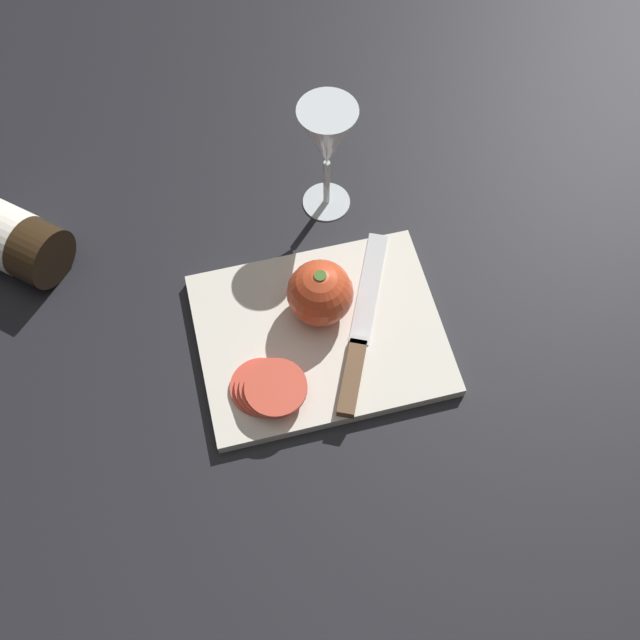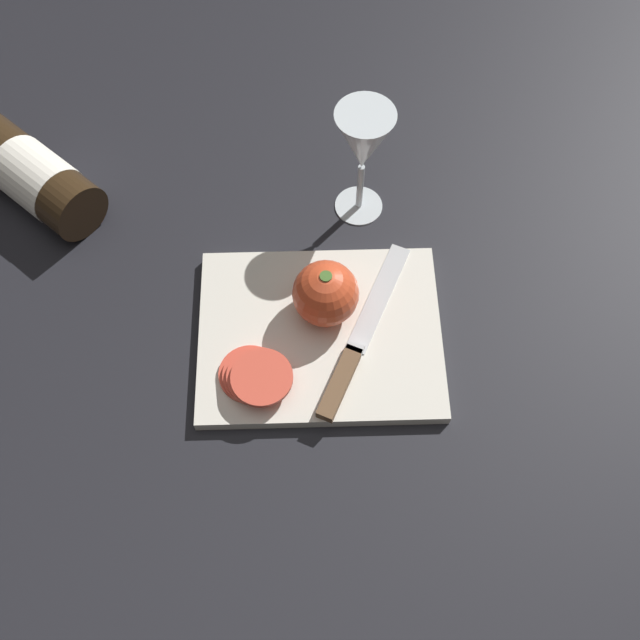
# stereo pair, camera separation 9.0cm
# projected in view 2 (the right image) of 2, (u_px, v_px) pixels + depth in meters

# --- Properties ---
(ground_plane) EXTENTS (3.00, 3.00, 0.00)m
(ground_plane) POSITION_uv_depth(u_px,v_px,m) (288.00, 366.00, 0.92)
(ground_plane) COLOR black
(cutting_board) EXTENTS (0.30, 0.24, 0.02)m
(cutting_board) POSITION_uv_depth(u_px,v_px,m) (320.00, 334.00, 0.93)
(cutting_board) COLOR silver
(cutting_board) RESTS_ON ground_plane
(wine_bottle) EXTENTS (0.29, 0.27, 0.08)m
(wine_bottle) POSITION_uv_depth(u_px,v_px,m) (26.00, 170.00, 1.01)
(wine_bottle) COLOR #332314
(wine_bottle) RESTS_ON ground_plane
(wine_glass) EXTENTS (0.08, 0.08, 0.18)m
(wine_glass) POSITION_uv_depth(u_px,v_px,m) (363.00, 145.00, 0.92)
(wine_glass) COLOR silver
(wine_glass) RESTS_ON ground_plane
(whole_tomato) EXTENTS (0.08, 0.08, 0.08)m
(whole_tomato) POSITION_uv_depth(u_px,v_px,m) (326.00, 294.00, 0.90)
(whole_tomato) COLOR #DB4C28
(whole_tomato) RESTS_ON cutting_board
(knife) EXTENTS (0.13, 0.25, 0.01)m
(knife) POSITION_uv_depth(u_px,v_px,m) (350.00, 361.00, 0.90)
(knife) COLOR silver
(knife) RESTS_ON cutting_board
(tomato_slice_stack_near) EXTENTS (0.09, 0.09, 0.02)m
(tomato_slice_stack_near) POSITION_uv_depth(u_px,v_px,m) (255.00, 376.00, 0.88)
(tomato_slice_stack_near) COLOR #DB4C38
(tomato_slice_stack_near) RESTS_ON cutting_board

